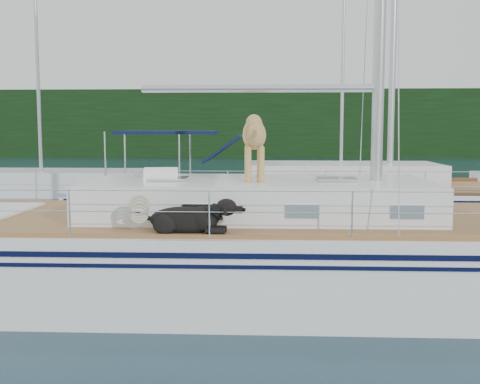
{
  "coord_description": "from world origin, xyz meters",
  "views": [
    {
      "loc": [
        0.94,
        -9.27,
        2.61
      ],
      "look_at": [
        0.5,
        0.2,
        1.6
      ],
      "focal_mm": 45.0,
      "sensor_mm": 36.0,
      "label": 1
    }
  ],
  "objects": [
    {
      "name": "ground",
      "position": [
        0.0,
        0.0,
        0.0
      ],
      "size": [
        120.0,
        120.0,
        0.0
      ],
      "primitive_type": "plane",
      "color": "black",
      "rests_on": "ground"
    },
    {
      "name": "bg_boat_center",
      "position": [
        4.0,
        16.0,
        0.45
      ],
      "size": [
        7.2,
        3.0,
        11.65
      ],
      "color": "white",
      "rests_on": "ground"
    },
    {
      "name": "tree_line",
      "position": [
        0.0,
        45.0,
        3.0
      ],
      "size": [
        90.0,
        3.0,
        6.0
      ],
      "primitive_type": "cube",
      "color": "black",
      "rests_on": "ground"
    },
    {
      "name": "neighbor_sailboat",
      "position": [
        1.73,
        6.04,
        0.63
      ],
      "size": [
        11.0,
        3.5,
        13.3
      ],
      "color": "white",
      "rests_on": "ground"
    },
    {
      "name": "bg_boat_west",
      "position": [
        -8.0,
        14.0,
        0.45
      ],
      "size": [
        8.0,
        3.0,
        11.65
      ],
      "color": "white",
      "rests_on": "ground"
    },
    {
      "name": "main_sailboat",
      "position": [
        0.1,
        -0.0,
        0.68
      ],
      "size": [
        12.0,
        3.8,
        14.01
      ],
      "color": "white",
      "rests_on": "ground"
    },
    {
      "name": "shore_bank",
      "position": [
        0.0,
        46.2,
        0.6
      ],
      "size": [
        92.0,
        1.0,
        1.2
      ],
      "primitive_type": "cube",
      "color": "#595147",
      "rests_on": "ground"
    }
  ]
}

